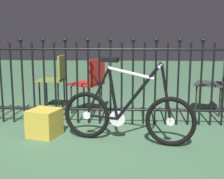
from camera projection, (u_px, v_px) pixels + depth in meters
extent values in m
plane|color=#3D6244|center=(95.00, 140.00, 3.46)|extent=(20.00, 20.00, 0.00)
cylinder|color=black|center=(1.00, 83.00, 4.06)|extent=(0.03, 0.03, 1.08)
cylinder|color=black|center=(12.00, 83.00, 4.06)|extent=(0.03, 0.03, 1.08)
cylinder|color=black|center=(23.00, 83.00, 4.05)|extent=(0.03, 0.03, 1.08)
sphere|color=black|center=(20.00, 40.00, 3.95)|extent=(0.06, 0.06, 0.06)
cylinder|color=black|center=(34.00, 83.00, 4.04)|extent=(0.03, 0.03, 1.08)
cylinder|color=black|center=(44.00, 83.00, 4.03)|extent=(0.03, 0.03, 1.08)
sphere|color=black|center=(43.00, 40.00, 3.93)|extent=(0.06, 0.06, 0.06)
cylinder|color=black|center=(55.00, 84.00, 4.03)|extent=(0.03, 0.03, 1.08)
cylinder|color=black|center=(66.00, 84.00, 4.02)|extent=(0.03, 0.03, 1.08)
sphere|color=black|center=(65.00, 40.00, 3.92)|extent=(0.06, 0.06, 0.06)
cylinder|color=black|center=(77.00, 84.00, 4.01)|extent=(0.03, 0.03, 1.08)
cylinder|color=black|center=(88.00, 84.00, 4.01)|extent=(0.03, 0.03, 1.08)
sphere|color=black|center=(88.00, 40.00, 3.90)|extent=(0.06, 0.06, 0.06)
cylinder|color=black|center=(99.00, 84.00, 4.00)|extent=(0.03, 0.03, 1.08)
cylinder|color=black|center=(110.00, 84.00, 3.99)|extent=(0.03, 0.03, 1.08)
sphere|color=black|center=(110.00, 40.00, 3.89)|extent=(0.06, 0.06, 0.06)
cylinder|color=black|center=(122.00, 84.00, 3.98)|extent=(0.03, 0.03, 1.08)
cylinder|color=black|center=(133.00, 84.00, 3.98)|extent=(0.03, 0.03, 1.08)
sphere|color=black|center=(133.00, 40.00, 3.87)|extent=(0.06, 0.06, 0.06)
cylinder|color=black|center=(144.00, 84.00, 3.97)|extent=(0.03, 0.03, 1.08)
cylinder|color=black|center=(155.00, 84.00, 3.96)|extent=(0.03, 0.03, 1.08)
sphere|color=black|center=(156.00, 40.00, 3.86)|extent=(0.06, 0.06, 0.06)
cylinder|color=black|center=(167.00, 84.00, 3.96)|extent=(0.03, 0.03, 1.08)
cylinder|color=black|center=(178.00, 85.00, 3.95)|extent=(0.03, 0.03, 1.08)
sphere|color=black|center=(180.00, 40.00, 3.84)|extent=(0.06, 0.06, 0.06)
cylinder|color=black|center=(189.00, 85.00, 3.94)|extent=(0.03, 0.03, 1.08)
cylinder|color=black|center=(201.00, 85.00, 3.93)|extent=(0.03, 0.03, 1.08)
sphere|color=black|center=(203.00, 40.00, 3.83)|extent=(0.06, 0.06, 0.06)
cylinder|color=black|center=(212.00, 85.00, 3.93)|extent=(0.03, 0.03, 1.08)
cylinder|color=black|center=(224.00, 85.00, 3.92)|extent=(0.03, 0.03, 1.08)
cylinder|color=black|center=(100.00, 109.00, 4.06)|extent=(4.40, 0.03, 0.03)
cylinder|color=black|center=(100.00, 49.00, 3.92)|extent=(4.40, 0.03, 0.03)
torus|color=black|center=(87.00, 115.00, 3.49)|extent=(0.54, 0.17, 0.54)
cylinder|color=silver|center=(87.00, 115.00, 3.49)|extent=(0.09, 0.05, 0.09)
torus|color=black|center=(170.00, 122.00, 3.24)|extent=(0.54, 0.17, 0.54)
cylinder|color=silver|center=(170.00, 122.00, 3.24)|extent=(0.09, 0.05, 0.09)
cylinder|color=black|center=(139.00, 92.00, 3.28)|extent=(0.50, 0.15, 0.66)
cylinder|color=silver|center=(131.00, 73.00, 3.26)|extent=(0.49, 0.15, 0.14)
cylinder|color=black|center=(113.00, 94.00, 3.36)|extent=(0.13, 0.06, 0.57)
cylinder|color=black|center=(102.00, 117.00, 3.44)|extent=(0.36, 0.11, 0.04)
cylinder|color=black|center=(98.00, 92.00, 3.41)|extent=(0.29, 0.09, 0.56)
cylinder|color=black|center=(166.00, 93.00, 3.20)|extent=(0.15, 0.06, 0.63)
cylinder|color=silver|center=(161.00, 64.00, 3.16)|extent=(0.03, 0.03, 0.02)
cylinder|color=silver|center=(161.00, 65.00, 3.16)|extent=(0.12, 0.40, 0.03)
cylinder|color=silver|center=(109.00, 65.00, 3.31)|extent=(0.03, 0.03, 0.07)
cube|color=black|center=(109.00, 60.00, 3.30)|extent=(0.22, 0.13, 0.05)
cylinder|color=silver|center=(117.00, 119.00, 3.40)|extent=(0.18, 0.05, 0.18)
cylinder|color=black|center=(40.00, 96.00, 4.77)|extent=(0.02, 0.02, 0.45)
cylinder|color=black|center=(47.00, 92.00, 5.06)|extent=(0.02, 0.02, 0.45)
cylinder|color=black|center=(58.00, 97.00, 4.72)|extent=(0.02, 0.02, 0.45)
cylinder|color=black|center=(64.00, 93.00, 5.02)|extent=(0.02, 0.02, 0.45)
cube|color=olive|center=(52.00, 80.00, 4.85)|extent=(0.42, 0.42, 0.03)
cube|color=olive|center=(62.00, 67.00, 4.78)|extent=(0.07, 0.36, 0.36)
cylinder|color=black|center=(71.00, 100.00, 4.56)|extent=(0.02, 0.02, 0.43)
cylinder|color=black|center=(84.00, 96.00, 4.83)|extent=(0.02, 0.02, 0.43)
cylinder|color=black|center=(90.00, 102.00, 4.40)|extent=(0.02, 0.02, 0.43)
cylinder|color=black|center=(101.00, 98.00, 4.67)|extent=(0.02, 0.02, 0.43)
cube|color=#A51E19|center=(86.00, 84.00, 4.57)|extent=(0.55, 0.55, 0.03)
cube|color=#A51E19|center=(97.00, 71.00, 4.44)|extent=(0.20, 0.36, 0.36)
cylinder|color=black|center=(196.00, 100.00, 4.52)|extent=(0.02, 0.02, 0.43)
cylinder|color=black|center=(200.00, 96.00, 4.82)|extent=(0.02, 0.02, 0.43)
cylinder|color=black|center=(220.00, 102.00, 4.39)|extent=(0.02, 0.02, 0.43)
cylinder|color=black|center=(222.00, 98.00, 4.68)|extent=(0.02, 0.02, 0.43)
cube|color=#2D2D33|center=(210.00, 84.00, 4.56)|extent=(0.54, 0.54, 0.03)
cube|color=#B29933|center=(44.00, 123.00, 3.58)|extent=(0.41, 0.41, 0.32)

